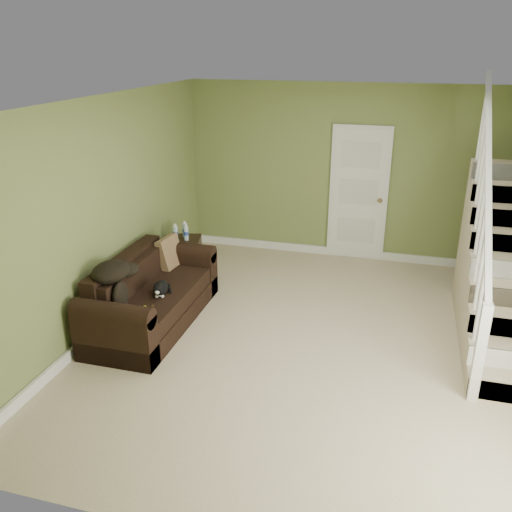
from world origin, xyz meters
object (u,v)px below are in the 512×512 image
Objects in this scene: sofa at (150,299)px; side_table at (183,257)px; banana at (146,309)px; cat at (160,288)px.

side_table is (-0.14, 1.34, -0.01)m from sofa.
side_table is 4.50× the size of banana.
banana is at bearing -67.08° from sofa.
sofa is 0.60m from banana.
banana is (0.23, -0.53, 0.15)m from sofa.
cat is 2.44× the size of banana.
cat is (0.20, -0.12, 0.21)m from sofa.
side_table is 1.92m from banana.
cat is at bearing 56.34° from banana.
banana is at bearing -79.06° from side_table.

